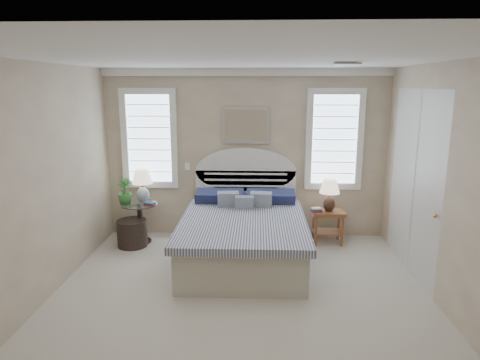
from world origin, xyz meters
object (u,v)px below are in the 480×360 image
at_px(bed, 244,233).
at_px(floor_pot, 132,233).
at_px(lamp_left, 142,182).
at_px(nightstand_right, 328,219).
at_px(lamp_right, 329,192).
at_px(side_table_left, 140,219).

relative_size(bed, floor_pot, 5.00).
distance_m(bed, lamp_left, 1.85).
relative_size(nightstand_right, floor_pot, 1.16).
height_order(nightstand_right, lamp_right, lamp_right).
relative_size(side_table_left, lamp_right, 1.24).
height_order(side_table_left, lamp_left, lamp_left).
relative_size(nightstand_right, lamp_left, 1.01).
bearing_deg(bed, side_table_left, 160.26).
xyz_separation_m(side_table_left, floor_pot, (-0.09, -0.17, -0.18)).
height_order(side_table_left, floor_pot, side_table_left).
relative_size(floor_pot, lamp_left, 0.87).
height_order(bed, nightstand_right, bed).
bearing_deg(lamp_right, nightstand_right, 91.92).
bearing_deg(lamp_left, nightstand_right, -0.33).
bearing_deg(lamp_right, floor_pot, -175.60).
bearing_deg(nightstand_right, side_table_left, -178.06).
relative_size(side_table_left, lamp_left, 1.20).
height_order(floor_pot, lamp_right, lamp_right).
bearing_deg(bed, lamp_right, 26.87).
relative_size(bed, side_table_left, 3.61).
distance_m(bed, side_table_left, 1.75).
bearing_deg(side_table_left, floor_pot, -117.29).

